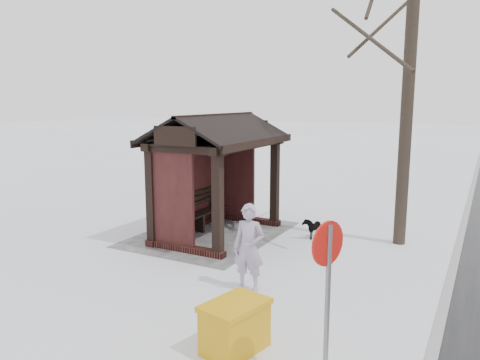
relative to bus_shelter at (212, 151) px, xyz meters
The scene contains 8 objects.
ground 2.17m from the bus_shelter, 90.00° to the left, with size 120.00×120.00×0.00m, color white.
kerb 6.05m from the bus_shelter, 90.00° to the left, with size 120.00×0.15×0.06m, color gray.
trampled_patch 2.16m from the bus_shelter, 90.00° to the right, with size 4.20×3.20×0.02m, color gray.
bus_shelter is the anchor object (origin of this frame).
pedestrian 3.89m from the bus_shelter, 41.88° to the left, with size 0.58×0.38×1.60m, color #A094AE.
dog 3.17m from the bus_shelter, 112.10° to the left, with size 0.29×0.63×0.53m, color black.
grit_bin 5.95m from the bus_shelter, 34.63° to the left, with size 1.04×0.82×0.71m.
road_sign 6.76m from the bus_shelter, 42.88° to the left, with size 0.51×0.22×2.09m.
Camera 1 is at (9.91, 5.96, 3.44)m, focal length 35.00 mm.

